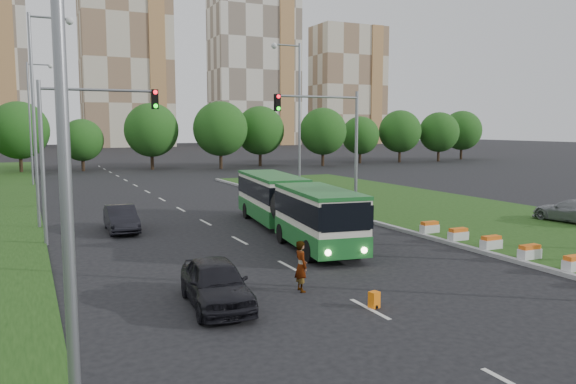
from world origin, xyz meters
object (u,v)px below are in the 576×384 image
car_left_near (216,283)px  pedestrian (301,266)px  traffic_mast_left (77,136)px  shopping_trolley (374,300)px  car_left_far (121,219)px  traffic_mast_median (334,134)px  articulated_bus (288,206)px  car_median (572,211)px

car_left_near → pedestrian: pedestrian is taller
traffic_mast_left → shopping_trolley: size_ratio=15.12×
car_left_far → traffic_mast_left: bearing=-135.3°
traffic_mast_left → pedestrian: traffic_mast_left is taller
traffic_mast_left → car_left_near: 13.78m
car_left_near → pedestrian: size_ratio=2.49×
traffic_mast_median → car_left_far: size_ratio=1.83×
pedestrian → traffic_mast_median: bearing=-29.3°
car_left_far → car_left_near: bearing=-85.7°
traffic_mast_median → traffic_mast_left: 15.19m
articulated_bus → pedestrian: bearing=-104.5°
pedestrian → car_median: bearing=-71.0°
traffic_mast_left → car_left_far: bearing=43.2°
traffic_mast_left → articulated_bus: bearing=-13.8°
car_left_near → shopping_trolley: bearing=-21.8°
articulated_bus → traffic_mast_median: bearing=44.4°
traffic_mast_left → car_median: size_ratio=1.71×
traffic_mast_median → car_left_near: bearing=-131.6°
car_left_far → pedestrian: (3.97, -14.47, 0.19)m
pedestrian → shopping_trolley: (1.31, -2.63, -0.65)m
articulated_bus → shopping_trolley: articulated_bus is taller
pedestrian → articulated_bus: bearing=-18.2°
traffic_mast_median → car_left_near: size_ratio=1.77×
car_left_far → pedestrian: size_ratio=2.41×
car_left_far → car_median: car_median is taller
pedestrian → shopping_trolley: 3.01m
car_left_near → shopping_trolley: car_left_near is taller
shopping_trolley → car_median: bearing=8.6°
articulated_bus → pedestrian: size_ratio=8.55×
traffic_mast_median → car_median: (11.75, -7.94, -4.52)m
car_median → articulated_bus: bearing=-20.1°
traffic_mast_median → shopping_trolley: traffic_mast_median is taller
traffic_mast_left → shopping_trolley: bearing=-63.1°
traffic_mast_median → car_median: traffic_mast_median is taller
car_left_near → car_median: (23.87, 5.70, 0.06)m
car_left_far → shopping_trolley: (5.29, -17.10, -0.46)m
shopping_trolley → articulated_bus: bearing=63.6°
traffic_mast_median → car_left_far: 13.72m
pedestrian → car_left_far: bearing=19.7°
car_median → pedestrian: pedestrian is taller
articulated_bus → car_left_near: size_ratio=3.43×
articulated_bus → car_left_far: bearing=157.9°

